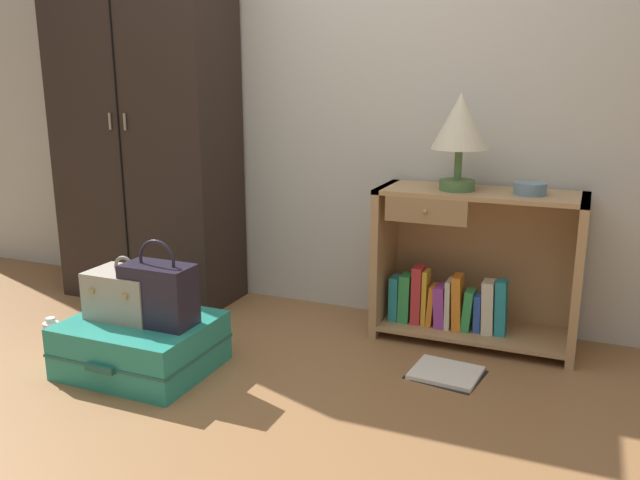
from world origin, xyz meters
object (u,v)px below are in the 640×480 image
Objects in this scene: table_lamp at (460,126)px; suitcase_large at (142,345)px; wardrobe at (145,119)px; bowl at (530,189)px; train_case at (126,294)px; bottle at (52,338)px; bookshelf at (469,270)px; handbag at (159,294)px; open_book_on_floor at (446,373)px.

suitcase_large is (-1.21, -0.89, -0.95)m from table_lamp.
wardrobe reaches higher than bowl.
train_case is 1.73× the size of bottle.
bookshelf is 1.60m from suitcase_large.
table_lamp is (1.80, 0.00, 0.01)m from wardrobe.
bowl is (0.26, -0.03, 0.43)m from bookshelf.
handbag is at bearing 3.73° from bottle.
train_case is at bearing -145.79° from table_lamp.
wardrobe is 1.34m from bottle.
wardrobe reaches higher than open_book_on_floor.
handbag is at bearing -51.63° from wardrobe.
suitcase_large is 1.94× the size of train_case.
table_lamp is 1.14m from open_book_on_floor.
wardrobe is 2.00m from bookshelf.
bowl is at bearing 32.29° from handbag.
wardrobe is 6.48× the size of train_case.
handbag is (0.19, -0.02, 0.03)m from train_case.
bowl is 2.34m from bottle.
train_case is 1.47m from open_book_on_floor.
bottle is (-0.60, -0.04, -0.29)m from handbag.
bookshelf reaches higher than open_book_on_floor.
train_case is (-1.36, -0.91, -0.01)m from bookshelf.
bottle is (-1.70, -0.93, -0.98)m from table_lamp.
suitcase_large is at bearing -143.64° from table_lamp.
train_case is 0.85× the size of handbag.
bowl is 0.43× the size of open_book_on_floor.
bowl reaches higher than train_case.
handbag is at bearing -140.81° from table_lamp.
wardrobe is 5.54× the size of handbag.
open_book_on_floor is at bearing 20.19° from suitcase_large.
suitcase_large is at bearing -149.72° from bowl.
bottle is (-0.41, -0.06, -0.26)m from train_case.
bookshelf reaches higher than train_case.
table_lamp is at bearing -178.23° from bowl.
wardrobe is 2.16× the size of bookshelf.
open_book_on_floor is at bearing -90.12° from bookshelf.
bottle reaches higher than open_book_on_floor.
handbag is at bearing -157.94° from open_book_on_floor.
bottle is (-1.77, -0.97, -0.27)m from bookshelf.
wardrobe is at bearing 128.37° from handbag.
table_lamp is at bearing 36.36° from suitcase_large.
table_lamp is 1.33× the size of open_book_on_floor.
table_lamp reaches higher than open_book_on_floor.
bookshelf is 2.56× the size of handbag.
wardrobe reaches higher than handbag.
table_lamp is at bearing 99.93° from open_book_on_floor.
table_lamp reaches higher than bottle.
train_case is at bearing -59.63° from wardrobe.
handbag is (-1.43, -0.90, -0.41)m from bowl.
suitcase_large reaches higher than bottle.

